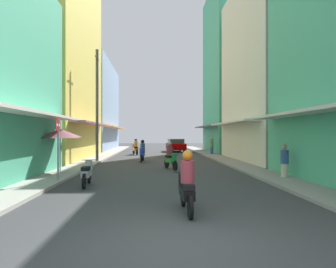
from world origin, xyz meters
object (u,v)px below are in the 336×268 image
(pedestrian_crossing, at_px, (212,145))
(street_sign_no_entry, at_px, (58,141))
(motorbike_red, at_px, (171,150))
(utility_pole, at_px, (97,105))
(motorbike_orange, at_px, (135,147))
(pedestrian_foreground, at_px, (285,162))
(motorbike_green, at_px, (170,157))
(vendor_umbrella, at_px, (60,133))
(motorbike_black, at_px, (186,185))
(motorbike_silver, at_px, (87,173))
(parked_car, at_px, (176,145))
(motorbike_blue, at_px, (142,152))

(pedestrian_crossing, bearing_deg, street_sign_no_entry, -121.31)
(motorbike_red, distance_m, utility_pole, 9.20)
(motorbike_orange, xyz_separation_m, pedestrian_crossing, (7.29, -0.84, 0.26))
(motorbike_orange, bearing_deg, pedestrian_crossing, -6.59)
(motorbike_orange, bearing_deg, pedestrian_foreground, -64.65)
(motorbike_green, height_order, vendor_umbrella, vendor_umbrella)
(motorbike_black, bearing_deg, motorbike_silver, 130.60)
(motorbike_black, bearing_deg, pedestrian_foreground, 45.88)
(motorbike_silver, bearing_deg, motorbike_black, -49.40)
(motorbike_red, distance_m, motorbike_silver, 16.12)
(motorbike_green, bearing_deg, parked_car, 84.59)
(pedestrian_foreground, relative_size, utility_pole, 0.19)
(motorbike_black, bearing_deg, motorbike_red, 87.73)
(motorbike_black, xyz_separation_m, pedestrian_crossing, (4.71, 19.91, 0.26))
(motorbike_black, relative_size, pedestrian_foreground, 1.18)
(motorbike_silver, distance_m, vendor_umbrella, 4.27)
(motorbike_red, relative_size, vendor_umbrella, 0.78)
(motorbike_silver, distance_m, street_sign_no_entry, 1.85)
(motorbike_green, height_order, motorbike_orange, same)
(motorbike_silver, xyz_separation_m, pedestrian_crossing, (8.09, 15.97, 0.46))
(motorbike_green, distance_m, motorbike_black, 8.96)
(motorbike_red, xyz_separation_m, pedestrian_foreground, (4.10, -14.50, 0.26))
(motorbike_blue, relative_size, utility_pole, 0.23)
(parked_car, distance_m, pedestrian_foreground, 20.73)
(motorbike_silver, distance_m, motorbike_black, 5.20)
(motorbike_silver, height_order, parked_car, parked_car)
(parked_car, relative_size, street_sign_no_entry, 1.60)
(motorbike_orange, relative_size, parked_car, 0.41)
(motorbike_orange, relative_size, pedestrian_crossing, 1.02)
(vendor_umbrella, bearing_deg, motorbike_silver, -58.38)
(motorbike_blue, height_order, parked_car, motorbike_blue)
(motorbike_red, xyz_separation_m, street_sign_no_entry, (-5.43, -15.00, 1.21))
(motorbike_red, xyz_separation_m, motorbike_orange, (-3.36, 1.24, 0.20))
(motorbike_orange, bearing_deg, motorbike_blue, -82.48)
(motorbike_silver, distance_m, motorbike_orange, 16.83)
(motorbike_green, height_order, street_sign_no_entry, street_sign_no_entry)
(motorbike_blue, distance_m, motorbike_red, 6.44)
(parked_car, bearing_deg, motorbike_silver, -103.24)
(pedestrian_foreground, bearing_deg, motorbike_blue, 127.33)
(vendor_umbrella, height_order, street_sign_no_entry, street_sign_no_entry)
(vendor_umbrella, bearing_deg, street_sign_no_entry, -73.88)
(motorbike_orange, height_order, motorbike_black, same)
(motorbike_silver, bearing_deg, motorbike_green, 55.05)
(motorbike_green, bearing_deg, motorbike_silver, -124.95)
(motorbike_blue, bearing_deg, motorbike_red, 68.05)
(utility_pole, bearing_deg, parked_car, 62.61)
(motorbike_red, bearing_deg, motorbike_orange, 159.77)
(pedestrian_foreground, relative_size, street_sign_no_entry, 0.58)
(motorbike_blue, height_order, street_sign_no_entry, street_sign_no_entry)
(motorbike_blue, height_order, vendor_umbrella, vendor_umbrella)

